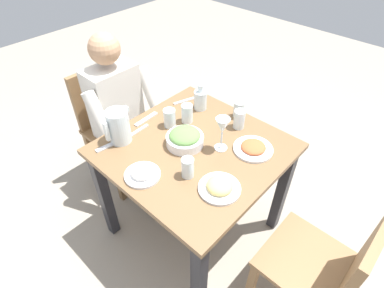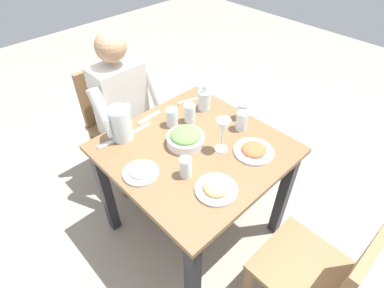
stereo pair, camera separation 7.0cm
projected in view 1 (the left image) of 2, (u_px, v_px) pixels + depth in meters
name	position (u px, v px, depth m)	size (l,w,h in m)	color
ground_plane	(194.00, 227.00, 2.16)	(8.00, 8.00, 0.00)	gray
dining_table	(194.00, 164.00, 1.75)	(0.89, 0.89, 0.75)	brown
chair_near	(110.00, 121.00, 2.23)	(0.40, 0.40, 0.90)	olive
chair_far	(326.00, 268.00, 1.40)	(0.40, 0.40, 0.90)	olive
diner_near	(125.00, 116.00, 2.03)	(0.48, 0.53, 1.19)	silver
water_pitcher	(119.00, 126.00, 1.64)	(0.16, 0.12, 0.19)	silver
salad_bowl	(185.00, 138.00, 1.65)	(0.20, 0.20, 0.09)	white
plate_fries	(220.00, 187.00, 1.42)	(0.20, 0.20, 0.06)	white
plate_yoghurt	(142.00, 173.00, 1.49)	(0.18, 0.18, 0.05)	white
plate_rice_curry	(253.00, 148.00, 1.63)	(0.21, 0.21, 0.04)	white
water_glass_far_right	(187.00, 113.00, 1.79)	(0.07, 0.07, 0.11)	silver
water_glass_near_right	(239.00, 109.00, 1.83)	(0.06, 0.06, 0.10)	silver
water_glass_far_left	(188.00, 168.00, 1.47)	(0.06, 0.06, 0.11)	silver
water_glass_near_left	(170.00, 118.00, 1.76)	(0.07, 0.07, 0.11)	silver
water_glass_center	(239.00, 119.00, 1.75)	(0.07, 0.07, 0.11)	silver
wine_glass	(222.00, 127.00, 1.56)	(0.08, 0.08, 0.20)	silver
oil_carafe	(200.00, 101.00, 1.90)	(0.08, 0.08, 0.16)	silver
fork_near	(111.00, 145.00, 1.67)	(0.17, 0.03, 0.01)	silver
knife_near	(187.00, 100.00, 1.99)	(0.18, 0.02, 0.01)	silver
fork_far	(146.00, 119.00, 1.84)	(0.17, 0.03, 0.01)	silver
knife_far	(136.00, 132.00, 1.75)	(0.18, 0.02, 0.01)	silver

